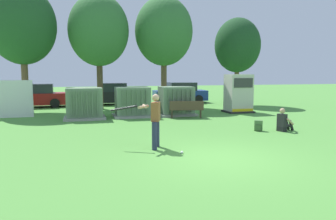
# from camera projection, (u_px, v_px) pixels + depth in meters

# --- Properties ---
(ground_plane) EXTENTS (96.00, 96.00, 0.00)m
(ground_plane) POSITION_uv_depth(u_px,v_px,m) (220.00, 158.00, 9.06)
(ground_plane) COLOR #51933D
(transformer_west) EXTENTS (2.10, 1.70, 1.62)m
(transformer_west) POSITION_uv_depth(u_px,v_px,m) (84.00, 104.00, 16.71)
(transformer_west) COLOR #9E9B93
(transformer_west) RESTS_ON ground
(transformer_mid_west) EXTENTS (2.10, 1.70, 1.62)m
(transformer_mid_west) POSITION_uv_depth(u_px,v_px,m) (132.00, 102.00, 17.52)
(transformer_mid_west) COLOR #9E9B93
(transformer_mid_west) RESTS_ON ground
(transformer_mid_east) EXTENTS (2.10, 1.70, 1.62)m
(transformer_mid_east) POSITION_uv_depth(u_px,v_px,m) (176.00, 101.00, 18.13)
(transformer_mid_east) COLOR #9E9B93
(transformer_mid_east) RESTS_ON ground
(generator_enclosure) EXTENTS (1.60, 1.40, 2.30)m
(generator_enclosure) POSITION_uv_depth(u_px,v_px,m) (238.00, 94.00, 19.42)
(generator_enclosure) COLOR #262626
(generator_enclosure) RESTS_ON ground
(park_bench) EXTENTS (1.84, 0.80, 0.92)m
(park_bench) POSITION_uv_depth(u_px,v_px,m) (186.00, 108.00, 17.01)
(park_bench) COLOR #4C3828
(park_bench) RESTS_ON ground
(batter) EXTENTS (1.57, 0.90, 1.74)m
(batter) POSITION_uv_depth(u_px,v_px,m) (154.00, 118.00, 10.19)
(batter) COLOR #282D4C
(batter) RESTS_ON ground
(sports_ball) EXTENTS (0.09, 0.09, 0.09)m
(sports_ball) POSITION_uv_depth(u_px,v_px,m) (182.00, 152.00, 9.57)
(sports_ball) COLOR white
(sports_ball) RESTS_ON ground
(seated_spectator) EXTENTS (0.78, 0.63, 0.96)m
(seated_spectator) POSITION_uv_depth(u_px,v_px,m) (284.00, 122.00, 13.26)
(seated_spectator) COLOR black
(seated_spectator) RESTS_ON ground
(backpack) EXTENTS (0.38, 0.37, 0.44)m
(backpack) POSITION_uv_depth(u_px,v_px,m) (258.00, 126.00, 13.30)
(backpack) COLOR #4C723F
(backpack) RESTS_ON ground
(tree_left) EXTENTS (3.98, 3.98, 7.60)m
(tree_left) POSITION_uv_depth(u_px,v_px,m) (22.00, 25.00, 19.27)
(tree_left) COLOR brown
(tree_left) RESTS_ON ground
(tree_center_left) EXTENTS (3.90, 3.90, 7.45)m
(tree_center_left) POSITION_uv_depth(u_px,v_px,m) (99.00, 31.00, 20.82)
(tree_center_left) COLOR brown
(tree_center_left) RESTS_ON ground
(tree_center_right) EXTENTS (3.96, 3.96, 7.57)m
(tree_center_right) POSITION_uv_depth(u_px,v_px,m) (164.00, 32.00, 22.04)
(tree_center_right) COLOR brown
(tree_center_right) RESTS_ON ground
(tree_right) EXTENTS (3.34, 3.34, 6.37)m
(tree_right) POSITION_uv_depth(u_px,v_px,m) (237.00, 46.00, 23.54)
(tree_right) COLOR brown
(tree_right) RESTS_ON ground
(parked_car_leftmost) EXTENTS (4.28, 2.09, 1.62)m
(parked_car_leftmost) POSITION_uv_depth(u_px,v_px,m) (36.00, 96.00, 22.36)
(parked_car_leftmost) COLOR maroon
(parked_car_leftmost) RESTS_ON ground
(parked_car_left_of_center) EXTENTS (4.22, 1.97, 1.62)m
(parked_car_left_of_center) POSITION_uv_depth(u_px,v_px,m) (110.00, 94.00, 24.28)
(parked_car_left_of_center) COLOR black
(parked_car_left_of_center) RESTS_ON ground
(parked_car_right_of_center) EXTENTS (4.23, 1.98, 1.62)m
(parked_car_right_of_center) POSITION_uv_depth(u_px,v_px,m) (180.00, 93.00, 25.72)
(parked_car_right_of_center) COLOR navy
(parked_car_right_of_center) RESTS_ON ground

